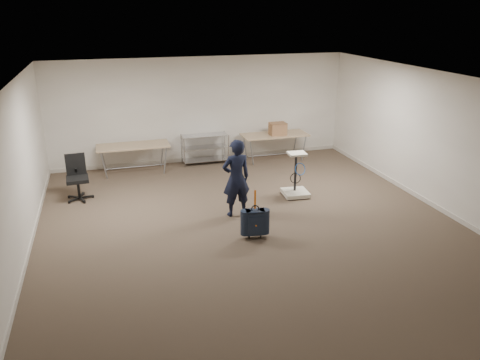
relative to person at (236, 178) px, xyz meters
name	(u,v)px	position (x,y,z in m)	size (l,w,h in m)	color
ground	(253,229)	(0.12, -0.71, -0.80)	(9.00, 9.00, 0.00)	#3F3426
room_shell	(233,200)	(0.12, 0.67, -0.75)	(8.00, 9.00, 9.00)	beige
folding_table_left	(133,147)	(-1.78, 3.24, -0.12)	(1.80, 0.75, 0.73)	tan
folding_table_right	(275,136)	(2.02, 3.24, -0.12)	(1.80, 0.75, 0.73)	tan
wire_shelf	(205,147)	(0.12, 3.49, -0.36)	(1.22, 0.47, 0.80)	silver
person	(236,178)	(0.00, 0.00, 0.00)	(0.58, 0.38, 1.59)	black
suitcase	(255,222)	(0.04, -1.08, -0.48)	(0.37, 0.24, 0.94)	black
office_chair	(78,186)	(-3.10, 1.80, -0.50)	(0.60, 0.60, 0.99)	black
equipment_cart	(296,185)	(1.56, 0.61, -0.53)	(0.59, 0.59, 1.01)	beige
cardboard_box	(278,129)	(2.08, 3.17, 0.10)	(0.44, 0.33, 0.33)	#996947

